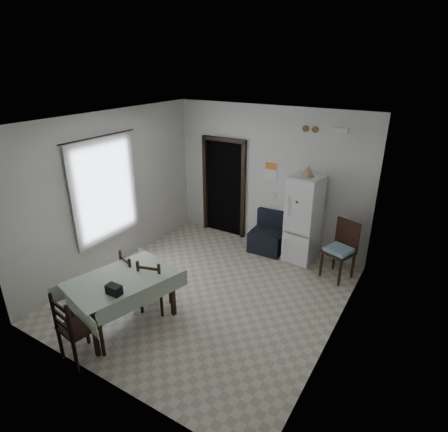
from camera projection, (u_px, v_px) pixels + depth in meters
ground at (209, 293)px, 6.42m from camera, size 4.50×4.50×0.00m
ceiling at (206, 120)px, 5.28m from camera, size 4.20×4.50×0.02m
wall_back at (269, 178)px, 7.62m from camera, size 4.20×0.02×2.90m
wall_front at (93, 283)px, 4.08m from camera, size 4.20×0.02×2.90m
wall_left at (112, 192)px, 6.86m from camera, size 0.02×4.50×2.90m
wall_right at (342, 247)px, 4.84m from camera, size 0.02×4.50×2.90m
doorway at (229, 186)px, 8.43m from camera, size 1.06×0.52×2.22m
window_recess at (101, 189)px, 6.68m from camera, size 0.10×1.20×1.60m
curtain at (105, 190)px, 6.63m from camera, size 0.02×1.45×1.85m
curtain_rod at (99, 137)px, 6.26m from camera, size 0.02×1.60×0.02m
calendar at (271, 171)px, 7.52m from camera, size 0.28×0.02×0.40m
calendar_image at (271, 166)px, 7.48m from camera, size 0.24×0.01×0.14m
light_switch at (274, 196)px, 7.67m from camera, size 0.08×0.02×0.12m
vent_left at (306, 129)px, 6.86m from camera, size 0.12×0.03×0.12m
vent_right at (315, 129)px, 6.77m from camera, size 0.12×0.03×0.12m
emergency_light at (341, 130)px, 6.51m from camera, size 0.25×0.07×0.09m
fridge at (303, 219)px, 7.16m from camera, size 0.62×0.62×1.73m
tan_cone at (308, 171)px, 6.78m from camera, size 0.27×0.27×0.20m
navy_seat at (268, 232)px, 7.69m from camera, size 0.70×0.68×0.81m
corner_chair at (339, 251)px, 6.67m from camera, size 0.59×0.59×1.07m
dining_table at (123, 300)px, 5.58m from camera, size 1.31×1.67×0.76m
black_bag at (114, 290)px, 5.04m from camera, size 0.22×0.13×0.14m
dining_chair_far_left at (137, 276)px, 6.06m from camera, size 0.50×0.50×0.91m
dining_chair_far_right at (155, 283)px, 5.85m from camera, size 0.50×0.50×0.93m
dining_chair_near_head at (78, 326)px, 4.84m from camera, size 0.50×0.50×1.03m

